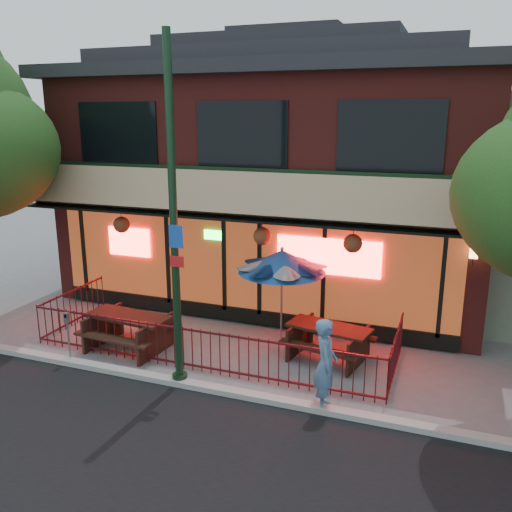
% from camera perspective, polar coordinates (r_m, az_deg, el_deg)
% --- Properties ---
extents(ground, '(80.00, 80.00, 0.00)m').
position_cam_1_polar(ground, '(12.15, -7.09, -12.24)').
color(ground, gray).
rests_on(ground, ground).
extents(curb, '(80.00, 0.25, 0.12)m').
position_cam_1_polar(curb, '(11.74, -8.25, -12.99)').
color(curb, '#999993').
rests_on(curb, ground).
extents(restaurant_building, '(12.96, 9.49, 8.05)m').
position_cam_1_polar(restaurant_building, '(17.49, 3.36, 10.24)').
color(restaurant_building, maroon).
rests_on(restaurant_building, ground).
extents(patio_fence, '(8.44, 2.62, 1.00)m').
position_cam_1_polar(patio_fence, '(12.29, -6.10, -8.64)').
color(patio_fence, '#4A1016').
rests_on(patio_fence, ground).
extents(street_light, '(0.43, 0.32, 7.00)m').
position_cam_1_polar(street_light, '(10.75, -8.59, 1.98)').
color(street_light, black).
rests_on(street_light, ground).
extents(picnic_table_left, '(2.14, 1.70, 0.86)m').
position_cam_1_polar(picnic_table_left, '(13.39, -13.25, -7.24)').
color(picnic_table_left, '#341B13').
rests_on(picnic_table_left, ground).
extents(picnic_table_right, '(2.11, 1.76, 0.80)m').
position_cam_1_polar(picnic_table_right, '(12.65, 7.66, -8.49)').
color(picnic_table_right, black).
rests_on(picnic_table_right, ground).
extents(patio_umbrella, '(2.12, 2.12, 2.42)m').
position_cam_1_polar(patio_umbrella, '(13.00, 2.76, -0.55)').
color(patio_umbrella, gray).
rests_on(patio_umbrella, ground).
extents(pedestrian, '(0.61, 0.77, 1.83)m').
position_cam_1_polar(pedestrian, '(10.48, 7.33, -11.27)').
color(pedestrian, '#4C7299').
rests_on(pedestrian, ground).
extents(parking_meter_near, '(0.11, 0.10, 1.20)m').
position_cam_1_polar(parking_meter_near, '(12.98, -19.21, -7.25)').
color(parking_meter_near, gray).
rests_on(parking_meter_near, ground).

